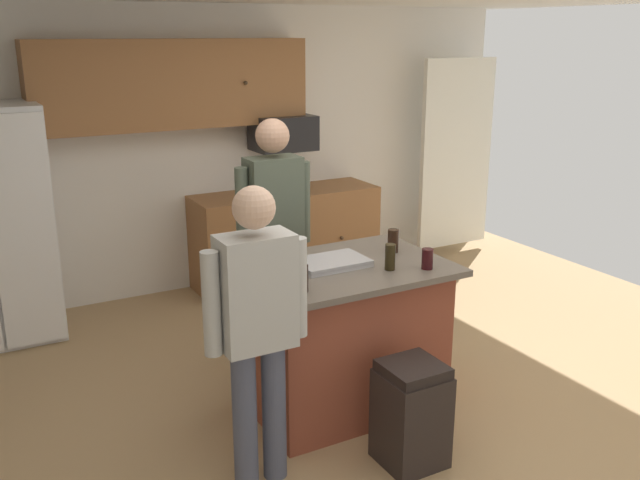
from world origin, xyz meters
TOP-DOWN VIEW (x-y plane):
  - floor at (0.00, 0.00)m, footprint 7.04×7.04m
  - back_wall at (0.00, 2.80)m, footprint 6.40×0.10m
  - french_door_window_panel at (2.60, 2.40)m, footprint 0.90×0.06m
  - cabinet_run_upper at (-0.40, 2.60)m, footprint 2.40×0.38m
  - cabinet_run_lower at (0.60, 2.48)m, footprint 1.80×0.63m
  - microwave_over_range at (0.60, 2.50)m, footprint 0.56×0.40m
  - kitchen_island at (-0.14, 0.15)m, footprint 1.30×0.92m
  - person_guest_left at (-0.94, -0.33)m, footprint 0.57×0.22m
  - person_host_foreground at (-0.23, 0.95)m, footprint 0.57×0.24m
  - glass_pilsner at (0.07, -0.05)m, footprint 0.06×0.06m
  - glass_short_whisky at (-0.57, -0.12)m, footprint 0.07×0.07m
  - tumbler_amber at (0.28, -0.15)m, footprint 0.07×0.07m
  - mug_ceramic_white at (-0.60, 0.11)m, footprint 0.12×0.08m
  - glass_stout_tall at (0.29, 0.24)m, footprint 0.07×0.07m
  - serving_tray at (-0.21, 0.19)m, footprint 0.44×0.30m
  - trash_bin at (-0.13, -0.59)m, footprint 0.34×0.34m

SIDE VIEW (x-z plane):
  - floor at x=0.00m, z-range 0.00..0.00m
  - trash_bin at x=-0.13m, z-range 0.00..0.61m
  - cabinet_run_lower at x=0.60m, z-range 0.00..0.90m
  - kitchen_island at x=-0.14m, z-range 0.01..0.97m
  - person_guest_left at x=-0.94m, z-range 0.12..1.77m
  - serving_tray at x=-0.21m, z-range 0.96..1.00m
  - mug_ceramic_white at x=-0.60m, z-range 0.96..1.06m
  - tumbler_amber at x=0.28m, z-range 0.96..1.09m
  - glass_stout_tall at x=0.29m, z-range 0.96..1.12m
  - glass_short_whisky at x=-0.57m, z-range 0.96..1.12m
  - glass_pilsner at x=0.07m, z-range 0.96..1.12m
  - person_host_foreground at x=-0.23m, z-range 0.15..1.94m
  - french_door_window_panel at x=2.60m, z-range 0.10..2.10m
  - back_wall at x=0.00m, z-range 0.00..2.60m
  - microwave_over_range at x=0.60m, z-range 1.29..1.61m
  - cabinet_run_upper at x=-0.40m, z-range 1.55..2.30m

